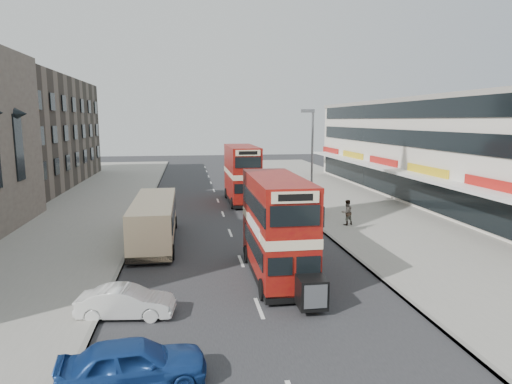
{
  "coord_description": "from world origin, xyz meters",
  "views": [
    {
      "loc": [
        -2.64,
        -14.39,
        7.34
      ],
      "look_at": [
        0.36,
        5.13,
        4.14
      ],
      "focal_mm": 31.28,
      "sensor_mm": 36.0,
      "label": 1
    }
  ],
  "objects_px": {
    "street_lamp": "(311,154)",
    "cyclist": "(274,197)",
    "bus_main": "(277,227)",
    "bus_second": "(242,174)",
    "pedestrian_near": "(347,212)",
    "car_left_near": "(133,364)",
    "pedestrian_far": "(294,183)",
    "car_left_front": "(126,302)",
    "car_right_c": "(265,183)",
    "car_right_a": "(291,210)",
    "coach": "(154,219)",
    "car_right_b": "(274,199)"
  },
  "relations": [
    {
      "from": "pedestrian_near",
      "to": "cyclist",
      "type": "relative_size",
      "value": 0.84
    },
    {
      "from": "car_left_near",
      "to": "pedestrian_far",
      "type": "height_order",
      "value": "pedestrian_far"
    },
    {
      "from": "street_lamp",
      "to": "pedestrian_far",
      "type": "xyz_separation_m",
      "value": [
        1.73,
        12.22,
        -3.87
      ]
    },
    {
      "from": "car_left_near",
      "to": "car_right_a",
      "type": "bearing_deg",
      "value": -31.16
    },
    {
      "from": "cyclist",
      "to": "pedestrian_far",
      "type": "bearing_deg",
      "value": 58.59
    },
    {
      "from": "car_right_a",
      "to": "pedestrian_far",
      "type": "distance_m",
      "value": 12.63
    },
    {
      "from": "street_lamp",
      "to": "car_right_a",
      "type": "relative_size",
      "value": 1.94
    },
    {
      "from": "pedestrian_near",
      "to": "car_right_c",
      "type": "bearing_deg",
      "value": -96.86
    },
    {
      "from": "cyclist",
      "to": "car_left_front",
      "type": "bearing_deg",
      "value": -120.81
    },
    {
      "from": "street_lamp",
      "to": "bus_main",
      "type": "relative_size",
      "value": 0.97
    },
    {
      "from": "car_right_a",
      "to": "car_right_c",
      "type": "relative_size",
      "value": 0.99
    },
    {
      "from": "car_right_a",
      "to": "coach",
      "type": "bearing_deg",
      "value": -54.99
    },
    {
      "from": "coach",
      "to": "cyclist",
      "type": "height_order",
      "value": "coach"
    },
    {
      "from": "car_left_near",
      "to": "bus_main",
      "type": "bearing_deg",
      "value": -41.99
    },
    {
      "from": "bus_main",
      "to": "pedestrian_near",
      "type": "distance_m",
      "value": 11.34
    },
    {
      "from": "car_left_front",
      "to": "pedestrian_near",
      "type": "bearing_deg",
      "value": -39.87
    },
    {
      "from": "car_left_front",
      "to": "pedestrian_near",
      "type": "xyz_separation_m",
      "value": [
        13.2,
        12.44,
        0.45
      ]
    },
    {
      "from": "car_left_front",
      "to": "car_right_a",
      "type": "distance_m",
      "value": 18.92
    },
    {
      "from": "car_right_c",
      "to": "pedestrian_far",
      "type": "bearing_deg",
      "value": 59.15
    },
    {
      "from": "car_right_b",
      "to": "car_right_c",
      "type": "bearing_deg",
      "value": 176.73
    },
    {
      "from": "street_lamp",
      "to": "car_left_near",
      "type": "distance_m",
      "value": 23.63
    },
    {
      "from": "bus_main",
      "to": "car_left_front",
      "type": "xyz_separation_m",
      "value": [
        -6.45,
        -3.44,
        -1.83
      ]
    },
    {
      "from": "bus_main",
      "to": "bus_second",
      "type": "xyz_separation_m",
      "value": [
        0.73,
        19.42,
        0.16
      ]
    },
    {
      "from": "car_right_b",
      "to": "cyclist",
      "type": "xyz_separation_m",
      "value": [
        0.02,
        0.02,
        0.1
      ]
    },
    {
      "from": "car_left_near",
      "to": "car_right_a",
      "type": "relative_size",
      "value": 0.97
    },
    {
      "from": "pedestrian_near",
      "to": "coach",
      "type": "bearing_deg",
      "value": -6.68
    },
    {
      "from": "bus_second",
      "to": "car_right_c",
      "type": "relative_size",
      "value": 2.1
    },
    {
      "from": "coach",
      "to": "pedestrian_far",
      "type": "distance_m",
      "value": 22.11
    },
    {
      "from": "bus_second",
      "to": "car_left_front",
      "type": "distance_m",
      "value": 24.04
    },
    {
      "from": "pedestrian_near",
      "to": "car_left_near",
      "type": "bearing_deg",
      "value": 37.91
    },
    {
      "from": "car_left_near",
      "to": "street_lamp",
      "type": "bearing_deg",
      "value": -34.49
    },
    {
      "from": "car_left_near",
      "to": "coach",
      "type": "bearing_deg",
      "value": -5.15
    },
    {
      "from": "bus_second",
      "to": "car_right_a",
      "type": "xyz_separation_m",
      "value": [
        2.92,
        -6.86,
        -1.97
      ]
    },
    {
      "from": "bus_main",
      "to": "car_right_c",
      "type": "height_order",
      "value": "bus_main"
    },
    {
      "from": "coach",
      "to": "car_right_b",
      "type": "relative_size",
      "value": 1.96
    },
    {
      "from": "bus_second",
      "to": "coach",
      "type": "relative_size",
      "value": 0.96
    },
    {
      "from": "car_left_front",
      "to": "cyclist",
      "type": "xyz_separation_m",
      "value": [
        9.67,
        20.64,
        0.17
      ]
    },
    {
      "from": "bus_second",
      "to": "car_right_b",
      "type": "distance_m",
      "value": 3.84
    },
    {
      "from": "car_right_a",
      "to": "car_right_c",
      "type": "xyz_separation_m",
      "value": [
        0.35,
        13.47,
        0.12
      ]
    },
    {
      "from": "car_right_c",
      "to": "pedestrian_near",
      "type": "height_order",
      "value": "pedestrian_near"
    },
    {
      "from": "bus_main",
      "to": "street_lamp",
      "type": "bearing_deg",
      "value": -112.0
    },
    {
      "from": "street_lamp",
      "to": "pedestrian_near",
      "type": "relative_size",
      "value": 4.56
    },
    {
      "from": "bus_main",
      "to": "bus_second",
      "type": "distance_m",
      "value": 19.44
    },
    {
      "from": "street_lamp",
      "to": "bus_main",
      "type": "distance_m",
      "value": 13.78
    },
    {
      "from": "street_lamp",
      "to": "car_left_near",
      "type": "height_order",
      "value": "street_lamp"
    },
    {
      "from": "pedestrian_far",
      "to": "car_right_a",
      "type": "bearing_deg",
      "value": -110.27
    },
    {
      "from": "car_left_near",
      "to": "pedestrian_far",
      "type": "relative_size",
      "value": 2.65
    },
    {
      "from": "street_lamp",
      "to": "cyclist",
      "type": "relative_size",
      "value": 3.81
    },
    {
      "from": "street_lamp",
      "to": "car_left_front",
      "type": "xyz_separation_m",
      "value": [
        -11.58,
        -16.0,
        -4.2
      ]
    },
    {
      "from": "pedestrian_far",
      "to": "street_lamp",
      "type": "bearing_deg",
      "value": -103.6
    }
  ]
}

